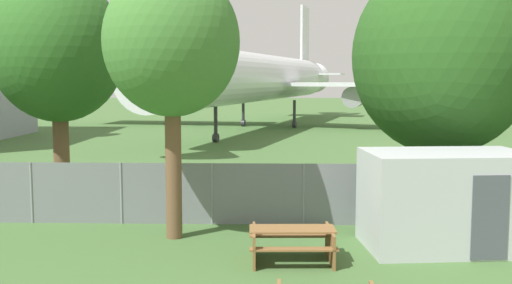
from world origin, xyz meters
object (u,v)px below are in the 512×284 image
object	(u,v)px
picnic_bench_near_cabin	(292,240)
tree_far_right	(58,50)
airplane	(265,78)
tree_left_of_cabin	(172,43)
portable_cabin	(445,200)
tree_behind_benches	(443,57)

from	to	relation	value
picnic_bench_near_cabin	tree_far_right	xyz separation A→B (m)	(-7.57, 6.76, 4.52)
airplane	tree_left_of_cabin	size ratio (longest dim) A/B	6.06
tree_left_of_cabin	tree_far_right	world-z (taller)	tree_far_right
portable_cabin	tree_behind_benches	bearing A→B (deg)	71.24
airplane	portable_cabin	distance (m)	35.19
airplane	picnic_bench_near_cabin	bearing A→B (deg)	16.90
airplane	tree_far_right	world-z (taller)	airplane
tree_behind_benches	tree_far_right	bearing A→B (deg)	172.85
portable_cabin	tree_left_of_cabin	distance (m)	7.67
portable_cabin	tree_left_of_cabin	world-z (taller)	tree_left_of_cabin
tree_behind_benches	portable_cabin	bearing A→B (deg)	-103.04
portable_cabin	picnic_bench_near_cabin	size ratio (longest dim) A/B	2.05
portable_cabin	tree_left_of_cabin	size ratio (longest dim) A/B	0.58
portable_cabin	tree_behind_benches	world-z (taller)	tree_behind_benches
tree_left_of_cabin	portable_cabin	bearing A→B (deg)	-6.04
picnic_bench_near_cabin	tree_behind_benches	distance (m)	8.15
portable_cabin	tree_far_right	bearing A→B (deg)	148.07
tree_left_of_cabin	airplane	bearing A→B (deg)	87.12
picnic_bench_near_cabin	tree_far_right	distance (m)	11.11
tree_left_of_cabin	tree_behind_benches	world-z (taller)	tree_behind_benches
tree_left_of_cabin	tree_behind_benches	bearing A→B (deg)	23.62
airplane	tree_left_of_cabin	bearing A→B (deg)	12.04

